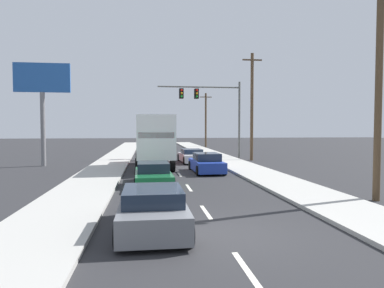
{
  "coord_description": "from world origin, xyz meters",
  "views": [
    {
      "loc": [
        -2.04,
        -9.29,
        2.95
      ],
      "look_at": [
        0.51,
        10.28,
        2.04
      ],
      "focal_mm": 32.41,
      "sensor_mm": 36.0,
      "label": 1
    }
  ],
  "objects": [
    {
      "name": "lane_markings",
      "position": [
        0.0,
        20.08,
        0.0
      ],
      "size": [
        0.14,
        57.0,
        0.01
      ],
      "color": "silver",
      "rests_on": "ground_plane"
    },
    {
      "name": "traffic_signal_mast",
      "position": [
        3.77,
        23.96,
        5.57
      ],
      "size": [
        8.1,
        0.69,
        7.5
      ],
      "color": "#595B56",
      "rests_on": "ground_plane"
    },
    {
      "name": "sidewalk_left",
      "position": [
        -4.98,
        20.0,
        0.07
      ],
      "size": [
        2.86,
        80.0,
        0.14
      ],
      "primitive_type": "cube",
      "color": "#B2AFA8",
      "rests_on": "ground_plane"
    },
    {
      "name": "ground_plane",
      "position": [
        0.0,
        25.0,
        0.0
      ],
      "size": [
        140.0,
        140.0,
        0.0
      ],
      "primitive_type": "plane",
      "color": "#2B2B2D"
    },
    {
      "name": "utility_pole_far",
      "position": [
        6.96,
        43.47,
        4.31
      ],
      "size": [
        1.8,
        0.28,
        8.34
      ],
      "color": "brown",
      "rests_on": "ground_plane"
    },
    {
      "name": "car_blue",
      "position": [
        1.87,
        13.33,
        0.6
      ],
      "size": [
        1.98,
        4.29,
        1.31
      ],
      "color": "#1E389E",
      "rests_on": "ground_plane"
    },
    {
      "name": "box_truck",
      "position": [
        -1.56,
        16.05,
        2.15
      ],
      "size": [
        2.8,
        8.78,
        3.8
      ],
      "color": "white",
      "rests_on": "ground_plane"
    },
    {
      "name": "sidewalk_right",
      "position": [
        4.98,
        20.0,
        0.07
      ],
      "size": [
        2.86,
        80.0,
        0.14
      ],
      "primitive_type": "cube",
      "color": "#B2AFA8",
      "rests_on": "ground_plane"
    },
    {
      "name": "roadside_billboard",
      "position": [
        -10.04,
        18.82,
        5.72
      ],
      "size": [
        4.2,
        0.36,
        7.96
      ],
      "color": "slate",
      "rests_on": "ground_plane"
    },
    {
      "name": "car_silver",
      "position": [
        1.75,
        20.13,
        0.54
      ],
      "size": [
        2.1,
        4.64,
        1.17
      ],
      "color": "#B7BABF",
      "rests_on": "ground_plane"
    },
    {
      "name": "car_green",
      "position": [
        -1.74,
        8.6,
        0.54
      ],
      "size": [
        2.0,
        4.7,
        1.19
      ],
      "color": "#196B38",
      "rests_on": "ground_plane"
    },
    {
      "name": "utility_pole_mid",
      "position": [
        7.44,
        21.34,
        5.0
      ],
      "size": [
        1.8,
        0.28,
        9.72
      ],
      "color": "brown",
      "rests_on": "ground_plane"
    },
    {
      "name": "utility_pole_near",
      "position": [
        7.19,
        3.58,
        4.69
      ],
      "size": [
        1.8,
        0.28,
        9.1
      ],
      "color": "brown",
      "rests_on": "ground_plane"
    },
    {
      "name": "car_gray",
      "position": [
        -1.89,
        0.61,
        0.59
      ],
      "size": [
        1.98,
        4.03,
        1.26
      ],
      "color": "slate",
      "rests_on": "ground_plane"
    }
  ]
}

